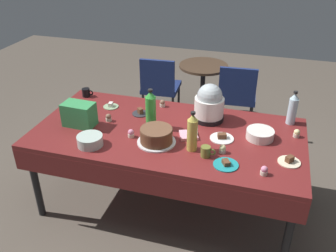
% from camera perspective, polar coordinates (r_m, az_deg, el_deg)
% --- Properties ---
extents(ground, '(9.00, 9.00, 0.00)m').
position_cam_1_polar(ground, '(3.44, 0.00, -11.69)').
color(ground, brown).
extents(potluck_table, '(2.20, 1.10, 0.75)m').
position_cam_1_polar(potluck_table, '(3.03, 0.00, -1.84)').
color(potluck_table, maroon).
rests_on(potluck_table, ground).
extents(frosted_layer_cake, '(0.30, 0.30, 0.13)m').
position_cam_1_polar(frosted_layer_cake, '(2.82, -1.84, -1.57)').
color(frosted_layer_cake, silver).
rests_on(frosted_layer_cake, potluck_table).
extents(slow_cooker, '(0.26, 0.26, 0.33)m').
position_cam_1_polar(slow_cooker, '(3.12, 6.48, 3.50)').
color(slow_cooker, black).
rests_on(slow_cooker, potluck_table).
extents(glass_salad_bowl, '(0.20, 0.20, 0.08)m').
position_cam_1_polar(glass_salad_bowl, '(2.86, -12.11, -2.24)').
color(glass_salad_bowl, '#B2C6BC').
rests_on(glass_salad_bowl, potluck_table).
extents(ceramic_snack_bowl, '(0.22, 0.22, 0.07)m').
position_cam_1_polar(ceramic_snack_bowl, '(2.97, 14.22, -1.26)').
color(ceramic_snack_bowl, silver).
rests_on(ceramic_snack_bowl, potluck_table).
extents(dessert_plate_cream, '(0.16, 0.16, 0.05)m').
position_cam_1_polar(dessert_plate_cream, '(2.76, 18.46, -5.22)').
color(dessert_plate_cream, beige).
rests_on(dessert_plate_cream, potluck_table).
extents(dessert_plate_charcoal, '(0.14, 0.14, 0.06)m').
position_cam_1_polar(dessert_plate_charcoal, '(3.27, -4.37, 2.10)').
color(dessert_plate_charcoal, '#2D2D33').
rests_on(dessert_plate_charcoal, potluck_table).
extents(dessert_plate_sage, '(0.14, 0.14, 0.05)m').
position_cam_1_polar(dessert_plate_sage, '(3.43, -8.94, 3.12)').
color(dessert_plate_sage, '#8CA87F').
rests_on(dessert_plate_sage, potluck_table).
extents(dessert_plate_teal, '(0.18, 0.18, 0.04)m').
position_cam_1_polar(dessert_plate_teal, '(2.62, 9.05, -5.91)').
color(dessert_plate_teal, teal).
rests_on(dessert_plate_teal, potluck_table).
extents(dessert_plate_white, '(0.19, 0.19, 0.05)m').
position_cam_1_polar(dessert_plate_white, '(2.92, 8.43, -1.80)').
color(dessert_plate_white, white).
rests_on(dessert_plate_white, potluck_table).
extents(cupcake_vanilla, '(0.05, 0.05, 0.07)m').
position_cam_1_polar(cupcake_vanilla, '(3.18, -9.30, 1.30)').
color(cupcake_vanilla, beige).
rests_on(cupcake_vanilla, potluck_table).
extents(cupcake_berry, '(0.05, 0.05, 0.07)m').
position_cam_1_polar(cupcake_berry, '(2.74, 8.54, -3.59)').
color(cupcake_berry, beige).
rests_on(cupcake_berry, potluck_table).
extents(cupcake_lemon, '(0.05, 0.05, 0.07)m').
position_cam_1_polar(cupcake_lemon, '(2.57, 14.83, -6.78)').
color(cupcake_lemon, beige).
rests_on(cupcake_lemon, potluck_table).
extents(cupcake_mint, '(0.05, 0.05, 0.07)m').
position_cam_1_polar(cupcake_mint, '(2.92, -5.82, -1.17)').
color(cupcake_mint, beige).
rests_on(cupcake_mint, potluck_table).
extents(cupcake_cocoa, '(0.05, 0.05, 0.07)m').
position_cam_1_polar(cupcake_cocoa, '(3.08, 19.50, -1.10)').
color(cupcake_cocoa, beige).
rests_on(cupcake_cocoa, potluck_table).
extents(cupcake_rose, '(0.05, 0.05, 0.07)m').
position_cam_1_polar(cupcake_rose, '(3.38, -0.88, 3.56)').
color(cupcake_rose, beige).
rests_on(cupcake_rose, potluck_table).
extents(soda_bottle_lime_soda, '(0.09, 0.09, 0.34)m').
position_cam_1_polar(soda_bottle_lime_soda, '(2.98, -2.71, 2.54)').
color(soda_bottle_lime_soda, green).
rests_on(soda_bottle_lime_soda, potluck_table).
extents(soda_bottle_water, '(0.08, 0.08, 0.30)m').
position_cam_1_polar(soda_bottle_water, '(3.22, 18.93, 2.56)').
color(soda_bottle_water, silver).
rests_on(soda_bottle_water, potluck_table).
extents(soda_bottle_ginger_ale, '(0.08, 0.08, 0.32)m').
position_cam_1_polar(soda_bottle_ginger_ale, '(2.69, 3.83, -1.01)').
color(soda_bottle_ginger_ale, gold).
rests_on(soda_bottle_ginger_ale, potluck_table).
extents(coffee_mug_black, '(0.11, 0.08, 0.08)m').
position_cam_1_polar(coffee_mug_black, '(3.67, -12.67, 5.14)').
color(coffee_mug_black, black).
rests_on(coffee_mug_black, potluck_table).
extents(coffee_mug_olive, '(0.11, 0.07, 0.08)m').
position_cam_1_polar(coffee_mug_olive, '(2.68, 5.97, -4.00)').
color(coffee_mug_olive, olive).
rests_on(coffee_mug_olive, potluck_table).
extents(soda_carton, '(0.27, 0.17, 0.20)m').
position_cam_1_polar(soda_carton, '(3.13, -13.75, 1.78)').
color(soda_carton, '#338C4C').
rests_on(soda_carton, potluck_table).
extents(paper_napkin_stack, '(0.18, 0.18, 0.02)m').
position_cam_1_polar(paper_napkin_stack, '(2.92, 3.24, -1.44)').
color(paper_napkin_stack, pink).
rests_on(paper_napkin_stack, potluck_table).
extents(maroon_chair_left, '(0.47, 0.47, 0.85)m').
position_cam_1_polar(maroon_chair_left, '(4.53, -1.29, 6.50)').
color(maroon_chair_left, navy).
rests_on(maroon_chair_left, ground).
extents(maroon_chair_right, '(0.47, 0.47, 0.85)m').
position_cam_1_polar(maroon_chair_right, '(4.36, 10.74, 5.02)').
color(maroon_chair_right, navy).
rests_on(maroon_chair_right, ground).
extents(round_cafe_table, '(0.60, 0.60, 0.72)m').
position_cam_1_polar(round_cafe_table, '(4.62, 5.47, 6.92)').
color(round_cafe_table, '#473323').
rests_on(round_cafe_table, ground).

